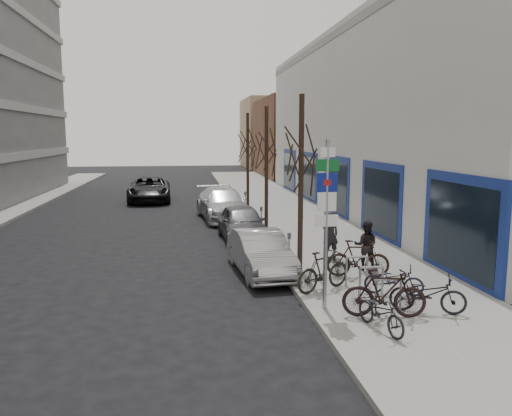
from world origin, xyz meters
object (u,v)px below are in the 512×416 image
object	(u,v)px
bike_mid_curb	(394,278)
meter_back	(245,201)
highway_sign_pole	(326,214)
bike_rack	(371,278)
meter_front	(289,249)
parked_car_back	(223,204)
bike_mid_inner	(323,270)
bike_far_curb	(428,291)
bike_near_left	(381,309)
tree_far	(248,138)
bike_near_right	(384,293)
lane_car	(149,189)
pedestrian_far	(366,245)
parked_car_front	(261,253)
tree_near	(301,141)
pedestrian_near	(331,235)
bike_far_inner	(358,258)
tree_mid	(267,139)
parked_car_mid	(242,223)
meter_mid	(261,219)

from	to	relation	value
bike_mid_curb	meter_back	bearing A→B (deg)	33.59
highway_sign_pole	bike_rack	world-z (taller)	highway_sign_pole
meter_front	parked_car_back	size ratio (longest dim) A/B	0.23
bike_mid_inner	parked_car_back	size ratio (longest dim) A/B	0.34
bike_far_curb	parked_car_back	bearing A→B (deg)	37.03
bike_rack	bike_near_left	world-z (taller)	bike_near_left
bike_rack	tree_far	world-z (taller)	tree_far
bike_near_right	bike_far_curb	xyz separation A→B (m)	(1.14, 0.16, -0.05)
lane_car	pedestrian_far	bearing A→B (deg)	-69.44
tree_far	lane_car	distance (m)	8.52
pedestrian_far	parked_car_front	bearing A→B (deg)	13.18
bike_near_left	meter_front	bearing A→B (deg)	87.63
lane_car	tree_far	bearing A→B (deg)	-44.56
tree_near	bike_near_left	distance (m)	6.15
meter_front	pedestrian_near	xyz separation A→B (m)	(1.82, 1.85, 0.02)
parked_car_back	highway_sign_pole	bearing A→B (deg)	-90.90
bike_near_right	parked_car_back	size ratio (longest dim) A/B	0.35
bike_far_curb	bike_rack	bearing A→B (deg)	59.24
bike_near_left	bike_far_inner	distance (m)	4.09
parked_car_back	tree_mid	bearing A→B (deg)	-75.08
bike_rack	bike_far_curb	world-z (taller)	bike_far_curb
parked_car_mid	tree_far	bearing A→B (deg)	77.73
bike_far_inner	parked_car_back	distance (m)	12.00
lane_car	highway_sign_pole	bearing A→B (deg)	-77.86
bike_near_right	bike_far_inner	world-z (taller)	bike_near_right
tree_far	meter_back	size ratio (longest dim) A/B	4.33
tree_near	bike_mid_curb	distance (m)	4.83
meter_mid	meter_front	bearing A→B (deg)	-90.00
meter_back	pedestrian_near	size ratio (longest dim) A/B	0.80
bike_far_curb	parked_car_front	bearing A→B (deg)	60.20
bike_mid_inner	pedestrian_near	size ratio (longest dim) A/B	1.17
highway_sign_pole	meter_mid	distance (m)	8.65
tree_far	pedestrian_near	world-z (taller)	tree_far
bike_near_left	bike_far_inner	size ratio (longest dim) A/B	0.83
bike_near_left	lane_car	bearing A→B (deg)	89.94
highway_sign_pole	meter_back	distance (m)	14.10
lane_car	bike_near_left	bearing A→B (deg)	-76.91
parked_car_mid	bike_near_left	bearing A→B (deg)	-83.52
meter_back	pedestrian_far	distance (m)	11.06
bike_rack	tree_far	xyz separation A→B (m)	(-1.20, 15.90, 3.44)
bike_mid_inner	pedestrian_far	bearing A→B (deg)	-73.43
bike_rack	bike_mid_curb	world-z (taller)	bike_mid_curb
tree_mid	lane_car	xyz separation A→B (m)	(-5.81, 11.78, -3.31)
pedestrian_far	meter_back	bearing A→B (deg)	-55.25
parked_car_front	parked_car_mid	world-z (taller)	parked_car_mid
bike_rack	meter_back	bearing A→B (deg)	97.02
bike_near_left	tree_far	bearing A→B (deg)	76.47
meter_front	bike_mid_curb	distance (m)	3.26
bike_far_curb	lane_car	bearing A→B (deg)	42.34
highway_sign_pole	meter_front	distance (m)	3.39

